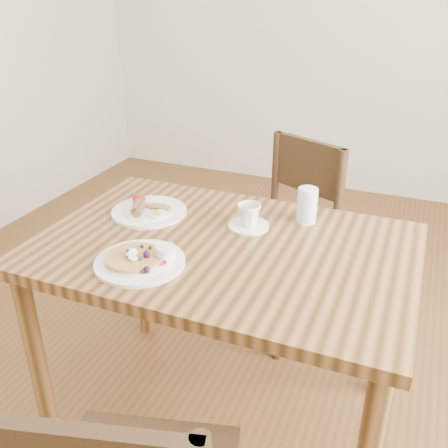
{
  "coord_description": "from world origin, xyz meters",
  "views": [
    {
      "loc": [
        0.54,
        -1.3,
        1.51
      ],
      "look_at": [
        0.0,
        0.0,
        0.82
      ],
      "focal_mm": 40.0,
      "sensor_mm": 36.0,
      "label": 1
    }
  ],
  "objects_px": {
    "pancake_plate": "(141,260)",
    "teacup_saucer": "(249,217)",
    "chair_far": "(285,229)",
    "water_glass": "(307,205)",
    "breakfast_plate": "(148,210)",
    "dining_table": "(224,270)"
  },
  "relations": [
    {
      "from": "dining_table",
      "to": "chair_far",
      "type": "relative_size",
      "value": 1.36
    },
    {
      "from": "dining_table",
      "to": "pancake_plate",
      "type": "xyz_separation_m",
      "value": [
        -0.18,
        -0.21,
        0.11
      ]
    },
    {
      "from": "breakfast_plate",
      "to": "water_glass",
      "type": "relative_size",
      "value": 2.19
    },
    {
      "from": "pancake_plate",
      "to": "water_glass",
      "type": "bearing_deg",
      "value": 50.98
    },
    {
      "from": "pancake_plate",
      "to": "chair_far",
      "type": "bearing_deg",
      "value": 77.11
    },
    {
      "from": "pancake_plate",
      "to": "water_glass",
      "type": "height_order",
      "value": "water_glass"
    },
    {
      "from": "chair_far",
      "to": "water_glass",
      "type": "distance_m",
      "value": 0.55
    },
    {
      "from": "dining_table",
      "to": "teacup_saucer",
      "type": "xyz_separation_m",
      "value": [
        0.03,
        0.14,
        0.14
      ]
    },
    {
      "from": "teacup_saucer",
      "to": "pancake_plate",
      "type": "bearing_deg",
      "value": -120.8
    },
    {
      "from": "dining_table",
      "to": "water_glass",
      "type": "height_order",
      "value": "water_glass"
    },
    {
      "from": "water_glass",
      "to": "chair_far",
      "type": "bearing_deg",
      "value": 113.43
    },
    {
      "from": "dining_table",
      "to": "breakfast_plate",
      "type": "xyz_separation_m",
      "value": [
        -0.34,
        0.11,
        0.11
      ]
    },
    {
      "from": "dining_table",
      "to": "chair_far",
      "type": "distance_m",
      "value": 0.69
    },
    {
      "from": "pancake_plate",
      "to": "dining_table",
      "type": "bearing_deg",
      "value": 49.66
    },
    {
      "from": "teacup_saucer",
      "to": "water_glass",
      "type": "xyz_separation_m",
      "value": [
        0.17,
        0.12,
        0.02
      ]
    },
    {
      "from": "dining_table",
      "to": "pancake_plate",
      "type": "distance_m",
      "value": 0.3
    },
    {
      "from": "breakfast_plate",
      "to": "chair_far",
      "type": "bearing_deg",
      "value": 57.05
    },
    {
      "from": "pancake_plate",
      "to": "teacup_saucer",
      "type": "relative_size",
      "value": 1.93
    },
    {
      "from": "chair_far",
      "to": "water_glass",
      "type": "bearing_deg",
      "value": 137.53
    },
    {
      "from": "dining_table",
      "to": "water_glass",
      "type": "xyz_separation_m",
      "value": [
        0.2,
        0.26,
        0.16
      ]
    },
    {
      "from": "teacup_saucer",
      "to": "water_glass",
      "type": "distance_m",
      "value": 0.21
    },
    {
      "from": "teacup_saucer",
      "to": "dining_table",
      "type": "bearing_deg",
      "value": -102.58
    }
  ]
}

